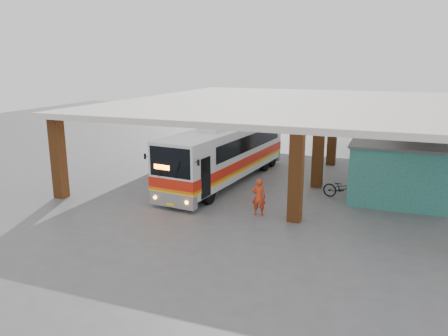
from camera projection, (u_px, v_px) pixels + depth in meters
ground at (252, 195)px, 23.88m from camera, size 90.00×90.00×0.00m
brick_columns at (298, 143)px, 27.39m from camera, size 20.10×21.60×4.35m
canopy_roof at (290, 103)px, 28.51m from camera, size 21.00×23.00×0.30m
shop_building at (401, 163)px, 24.50m from camera, size 5.20×8.20×3.11m
coach_bus at (226, 153)px, 26.20m from camera, size 3.74×12.44×3.57m
motorcycle at (343, 189)px, 23.14m from camera, size 2.31×1.22×1.15m
pedestrian at (259, 197)px, 20.67m from camera, size 0.71×0.53×1.79m
red_chair at (358, 172)px, 27.63m from camera, size 0.43×0.43×0.72m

